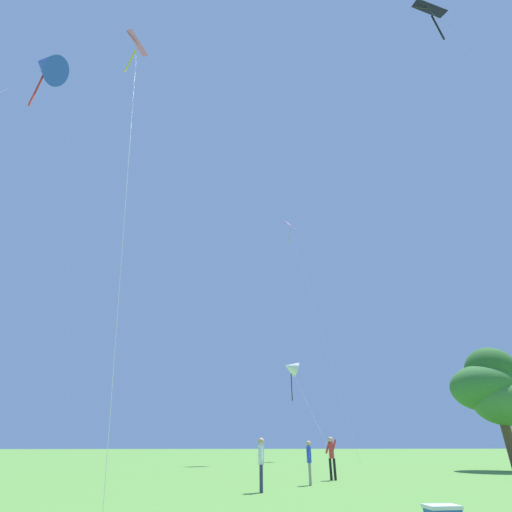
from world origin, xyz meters
The scene contains 9 objects.
kite_black_large centered at (14.49, 8.12, 25.73)m, with size 3.76×7.90×27.88m.
kite_purple_streamer centered at (10.52, 34.30, 24.88)m, with size 3.41×9.38×26.99m.
kite_white_distant centered at (10.43, 37.51, 9.20)m, with size 2.73×9.11×10.20m.
kite_blue_delta centered at (-9.25, 11.53, 21.81)m, with size 3.86×9.59×23.02m.
kite_pink_low centered at (-3.59, 9.48, 20.99)m, with size 3.99×5.91×22.85m.
person_in_red_shirt centered at (5.75, 12.34, 0.96)m, with size 0.22×0.51×1.59m.
person_with_spool centered at (3.48, 10.06, 1.00)m, with size 0.22×0.54×1.66m.
person_foreground_watcher centered at (7.38, 14.59, 1.07)m, with size 0.57×0.25×1.78m.
tree_left_oak centered at (20.80, 20.12, 4.90)m, with size 4.81×4.88×7.68m.
Camera 1 is at (1.61, -4.49, 1.41)m, focal length 26.01 mm.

